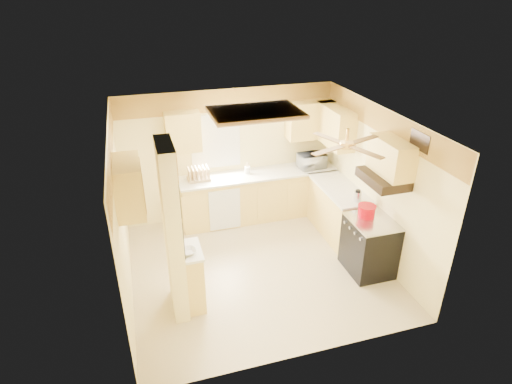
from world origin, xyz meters
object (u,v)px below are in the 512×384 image
object	(u,v)px
stove	(369,246)
kettle	(357,196)
bowl	(188,251)
microwave	(312,161)
dutch_oven	(367,211)

from	to	relation	value
stove	kettle	size ratio (longest dim) A/B	4.65
bowl	kettle	xyz separation A→B (m)	(2.91, 0.69, 0.06)
bowl	kettle	world-z (taller)	kettle
stove	kettle	world-z (taller)	kettle
bowl	kettle	size ratio (longest dim) A/B	1.11
kettle	microwave	bearing A→B (deg)	96.73
stove	dutch_oven	bearing A→B (deg)	101.03
stove	dutch_oven	distance (m)	0.57
microwave	kettle	world-z (taller)	microwave
stove	dutch_oven	xyz separation A→B (m)	(-0.03, 0.16, 0.55)
stove	bowl	size ratio (longest dim) A/B	4.21
microwave	dutch_oven	xyz separation A→B (m)	(0.09, -1.96, -0.07)
stove	bowl	bearing A→B (deg)	-178.45
microwave	bowl	bearing A→B (deg)	35.87
microwave	dutch_oven	distance (m)	1.96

